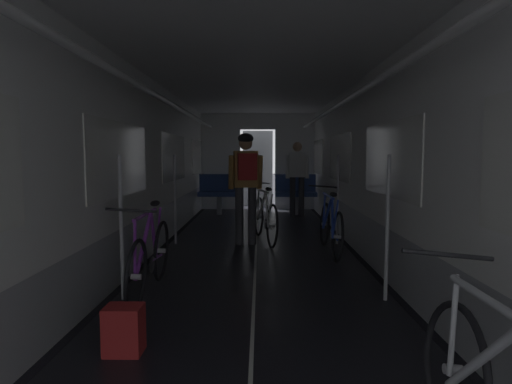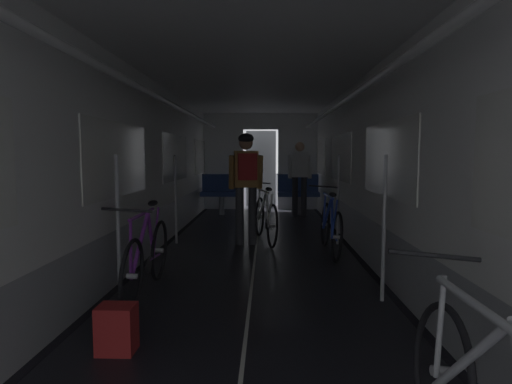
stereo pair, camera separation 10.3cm
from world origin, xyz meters
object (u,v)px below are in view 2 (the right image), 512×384
Objects in this scene: person_cyclist_aisle at (246,176)px; bicycle_white_in_aisle at (265,218)px; bench_seat_far_right at (298,190)px; bicycle_blue at (330,227)px; bicycle_purple at (147,257)px; person_standing_near_bench at (300,174)px; bench_seat_far_left at (222,190)px; backpack_on_floor at (117,329)px.

bicycle_white_in_aisle is (0.30, 0.26, -0.69)m from person_cyclist_aisle.
bench_seat_far_right reaches higher than bicycle_blue.
bicycle_purple is (-1.93, -5.84, -0.18)m from bench_seat_far_right.
person_cyclist_aisle reaches higher than person_standing_near_bench.
bench_seat_far_left is at bearing 116.07° from bicycle_blue.
bicycle_purple is at bearing -109.51° from person_standing_near_bench.
backpack_on_floor is at bearing -122.43° from bicycle_blue.
bench_seat_far_right is at bearing 0.00° from bench_seat_far_left.
bicycle_white_in_aisle is 4.05m from backpack_on_floor.
bench_seat_far_right is 3.28m from bicycle_white_in_aisle.
bench_seat_far_left is 4.47m from bicycle_blue.
bench_seat_far_right is at bearing 76.61° from bicycle_white_in_aisle.
bench_seat_far_right is 0.59× the size of bicycle_white_in_aisle.
bicycle_blue reaches higher than bicycle_white_in_aisle.
person_cyclist_aisle is 3.25m from person_standing_near_bench.
bench_seat_far_right is 0.57× the size of person_cyclist_aisle.
bicycle_purple is (-0.13, -5.84, -0.18)m from bench_seat_far_left.
bench_seat_far_right is 0.58× the size of bicycle_purple.
bicycle_purple is 1.00× the size of person_standing_near_bench.
person_cyclist_aisle is at bearing -109.01° from person_standing_near_bench.
bench_seat_far_left reaches higher than bicycle_purple.
backpack_on_floor is (0.00, -7.10, -0.40)m from bench_seat_far_left.
person_cyclist_aisle reaches higher than bicycle_blue.
bench_seat_far_left is 2.89× the size of backpack_on_floor.
bench_seat_far_right is at bearing 90.41° from person_standing_near_bench.
bicycle_white_in_aisle is at bearing -71.89° from bench_seat_far_left.
backpack_on_floor is (-1.04, -3.91, -0.21)m from bicycle_white_in_aisle.
bench_seat_far_left reaches higher than bicycle_white_in_aisle.
person_cyclist_aisle is at bearing -107.02° from bench_seat_far_right.
backpack_on_floor is at bearing -89.98° from bench_seat_far_left.
bench_seat_far_right is 7.33m from backpack_on_floor.
bicycle_purple is at bearing -138.95° from bicycle_blue.
bicycle_blue is at bearing -41.92° from bicycle_white_in_aisle.
bicycle_purple is at bearing 96.13° from backpack_on_floor.
bench_seat_far_right is 0.55m from person_standing_near_bench.
bicycle_white_in_aisle is (1.17, 2.65, 0.00)m from bicycle_purple.
person_cyclist_aisle is (-1.05, -3.45, 0.50)m from bench_seat_far_right.
bicycle_white_in_aisle is (-0.76, -3.19, -0.18)m from bench_seat_far_right.
bicycle_white_in_aisle is at bearing 75.13° from backpack_on_floor.
bicycle_purple is 2.78m from bicycle_blue.
bench_seat_far_left is 5.84m from bicycle_purple.
bench_seat_far_left reaches higher than bicycle_blue.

